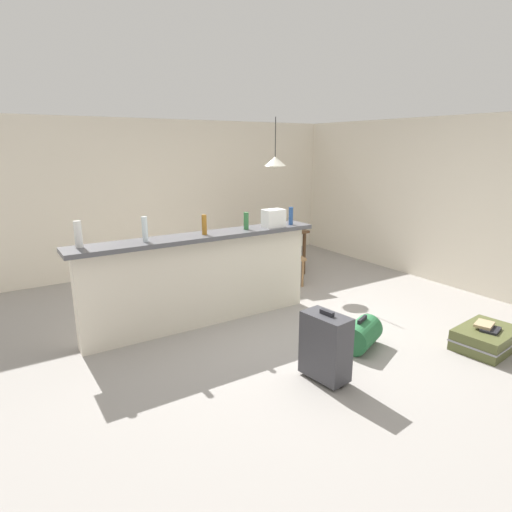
# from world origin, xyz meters

# --- Properties ---
(ground_plane) EXTENTS (13.00, 13.00, 0.05)m
(ground_plane) POSITION_xyz_m (0.00, 0.00, -0.03)
(ground_plane) COLOR gray
(wall_back) EXTENTS (6.60, 0.10, 2.50)m
(wall_back) POSITION_xyz_m (0.00, 3.05, 1.25)
(wall_back) COLOR silver
(wall_back) RESTS_ON ground_plane
(wall_right) EXTENTS (0.10, 6.00, 2.50)m
(wall_right) POSITION_xyz_m (3.05, 0.30, 1.25)
(wall_right) COLOR silver
(wall_right) RESTS_ON ground_plane
(partition_half_wall) EXTENTS (2.80, 0.20, 1.04)m
(partition_half_wall) POSITION_xyz_m (-0.79, 0.41, 0.52)
(partition_half_wall) COLOR silver
(partition_half_wall) RESTS_ON ground_plane
(bar_countertop) EXTENTS (2.96, 0.40, 0.05)m
(bar_countertop) POSITION_xyz_m (-0.79, 0.41, 1.07)
(bar_countertop) COLOR #4C4C51
(bar_countertop) RESTS_ON partition_half_wall
(bottle_white) EXTENTS (0.08, 0.08, 0.27)m
(bottle_white) POSITION_xyz_m (-2.07, 0.49, 1.23)
(bottle_white) COLOR silver
(bottle_white) RESTS_ON bar_countertop
(bottle_clear) EXTENTS (0.06, 0.06, 0.27)m
(bottle_clear) POSITION_xyz_m (-1.43, 0.39, 1.23)
(bottle_clear) COLOR silver
(bottle_clear) RESTS_ON bar_countertop
(bottle_amber) EXTENTS (0.06, 0.06, 0.23)m
(bottle_amber) POSITION_xyz_m (-0.74, 0.39, 1.21)
(bottle_amber) COLOR #9E661E
(bottle_amber) RESTS_ON bar_countertop
(bottle_green) EXTENTS (0.06, 0.06, 0.21)m
(bottle_green) POSITION_xyz_m (-0.18, 0.40, 1.20)
(bottle_green) COLOR #2D6B38
(bottle_green) RESTS_ON bar_countertop
(bottle_blue) EXTENTS (0.06, 0.06, 0.23)m
(bottle_blue) POSITION_xyz_m (0.47, 0.37, 1.21)
(bottle_blue) COLOR #284C89
(bottle_blue) RESTS_ON bar_countertop
(grocery_bag) EXTENTS (0.26, 0.18, 0.22)m
(grocery_bag) POSITION_xyz_m (0.19, 0.36, 1.20)
(grocery_bag) COLOR silver
(grocery_bag) RESTS_ON bar_countertop
(dining_table) EXTENTS (1.10, 0.80, 0.74)m
(dining_table) POSITION_xyz_m (1.03, 1.71, 0.65)
(dining_table) COLOR #4C331E
(dining_table) RESTS_ON ground_plane
(dining_chair_near_partition) EXTENTS (0.47, 0.47, 0.93)m
(dining_chair_near_partition) POSITION_xyz_m (0.98, 1.13, 0.52)
(dining_chair_near_partition) COLOR #9E754C
(dining_chair_near_partition) RESTS_ON ground_plane
(pendant_lamp) EXTENTS (0.34, 0.34, 0.78)m
(pendant_lamp) POSITION_xyz_m (1.09, 1.61, 1.84)
(pendant_lamp) COLOR black
(suitcase_flat_olive) EXTENTS (0.86, 0.57, 0.22)m
(suitcase_flat_olive) POSITION_xyz_m (1.45, -1.78, 0.11)
(suitcase_flat_olive) COLOR #51562D
(suitcase_flat_olive) RESTS_ON ground_plane
(duffel_bag_green) EXTENTS (0.56, 0.46, 0.34)m
(duffel_bag_green) POSITION_xyz_m (0.35, -1.06, 0.15)
(duffel_bag_green) COLOR #286B3D
(duffel_bag_green) RESTS_ON ground_plane
(suitcase_upright_charcoal) EXTENTS (0.29, 0.47, 0.67)m
(suitcase_upright_charcoal) POSITION_xyz_m (-0.40, -1.33, 0.33)
(suitcase_upright_charcoal) COLOR #38383D
(suitcase_upright_charcoal) RESTS_ON ground_plane
(book_stack) EXTENTS (0.26, 0.29, 0.06)m
(book_stack) POSITION_xyz_m (1.43, -1.78, 0.25)
(book_stack) COLOR black
(book_stack) RESTS_ON suitcase_flat_olive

